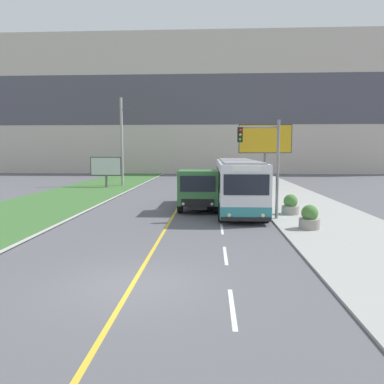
% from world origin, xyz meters
% --- Properties ---
extents(ground_plane, '(300.00, 300.00, 0.00)m').
position_xyz_m(ground_plane, '(0.00, 0.00, 0.00)').
color(ground_plane, '#56565B').
extents(lane_marking_centre, '(2.88, 140.00, 0.01)m').
position_xyz_m(lane_marking_centre, '(0.41, 2.89, 0.00)').
color(lane_marking_centre, gold).
rests_on(lane_marking_centre, ground_plane).
extents(apartment_block_background, '(80.00, 8.04, 22.99)m').
position_xyz_m(apartment_block_background, '(0.00, 55.62, 11.49)').
color(apartment_block_background, beige).
rests_on(apartment_block_background, ground_plane).
extents(city_bus, '(2.72, 12.86, 3.17)m').
position_xyz_m(city_bus, '(3.96, 14.79, 1.61)').
color(city_bus, silver).
rests_on(city_bus, ground_plane).
extents(dump_truck, '(2.52, 6.79, 2.60)m').
position_xyz_m(dump_truck, '(1.43, 13.57, 1.31)').
color(dump_truck, black).
rests_on(dump_truck, ground_plane).
extents(utility_pole_far, '(1.80, 0.28, 9.45)m').
position_xyz_m(utility_pole_far, '(-7.50, 30.21, 4.78)').
color(utility_pole_far, '#9E9E99').
rests_on(utility_pole_far, ground_plane).
extents(traffic_light_mast, '(2.28, 0.32, 5.44)m').
position_xyz_m(traffic_light_mast, '(5.14, 10.42, 3.48)').
color(traffic_light_mast, slate).
rests_on(traffic_light_mast, ground_plane).
extents(billboard_large, '(5.45, 0.24, 6.49)m').
position_xyz_m(billboard_large, '(7.75, 29.22, 4.84)').
color(billboard_large, '#59595B').
rests_on(billboard_large, ground_plane).
extents(billboard_small, '(3.24, 0.24, 3.16)m').
position_xyz_m(billboard_small, '(-8.74, 28.25, 2.11)').
color(billboard_small, '#59595B').
rests_on(billboard_small, ground_plane).
extents(planter_round_near, '(0.98, 0.98, 1.15)m').
position_xyz_m(planter_round_near, '(6.91, 7.71, 0.59)').
color(planter_round_near, gray).
rests_on(planter_round_near, sidewalk_right).
extents(planter_round_second, '(1.01, 1.01, 1.17)m').
position_xyz_m(planter_round_second, '(6.88, 11.89, 0.59)').
color(planter_round_second, gray).
rests_on(planter_round_second, sidewalk_right).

